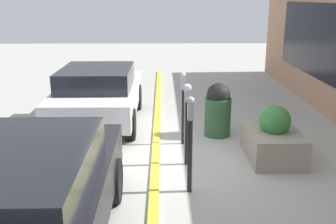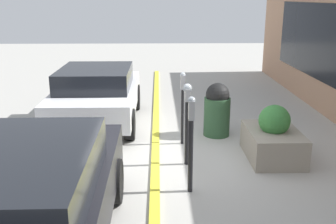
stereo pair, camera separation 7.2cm
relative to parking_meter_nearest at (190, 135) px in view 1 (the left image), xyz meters
The scene contains 9 objects.
ground_plane 1.57m from the parking_meter_nearest, 23.65° to the left, with size 40.00×40.00×0.00m, color #ADAAA3.
curb_strip 1.58m from the parking_meter_nearest, 26.98° to the left, with size 19.00×0.16×0.04m.
parking_meter_nearest is the anchor object (origin of this frame).
parking_meter_second 1.08m from the parking_meter_nearest, ahead, with size 0.20×0.17×1.56m.
parking_meter_middle 2.17m from the parking_meter_nearest, ahead, with size 0.14×0.12×1.57m.
planter_box 2.26m from the parking_meter_nearest, 51.87° to the right, with size 1.42×0.98×1.07m.
parked_car_front 2.67m from the parking_meter_nearest, 131.85° to the left, with size 4.60×1.82×1.50m.
parked_car_middle 4.17m from the parking_meter_nearest, 28.92° to the left, with size 3.95×1.96×1.42m.
trash_bin 2.85m from the parking_meter_nearest, 16.80° to the right, with size 0.59×0.59×1.21m.
Camera 1 is at (-6.90, -0.06, 3.05)m, focal length 42.00 mm.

